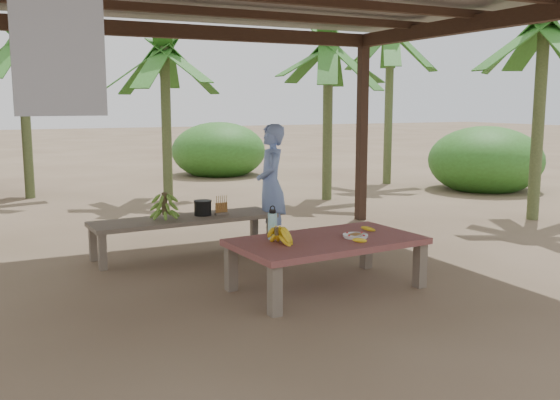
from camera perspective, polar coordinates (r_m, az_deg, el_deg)
name	(u,v)px	position (r m, az deg, el deg)	size (l,w,h in m)	color
ground	(256,279)	(6.46, -2.22, -7.22)	(80.00, 80.00, 0.00)	brown
work_table	(327,245)	(6.03, 4.28, -4.14)	(1.87, 1.13, 0.50)	brown
bench	(185,222)	(7.46, -8.67, -2.00)	(2.23, 0.71, 0.45)	brown
ripe_banana_bunch	(276,235)	(5.73, -0.32, -3.23)	(0.30, 0.25, 0.18)	yellow
plate	(355,236)	(6.08, 6.91, -3.27)	(0.24, 0.24, 0.04)	white
loose_banana_front	(360,240)	(5.87, 7.30, -3.68)	(0.04, 0.15, 0.04)	yellow
loose_banana_side	(368,229)	(6.41, 8.06, -2.62)	(0.04, 0.16, 0.04)	yellow
water_flask	(272,225)	(5.95, -0.69, -2.30)	(0.09, 0.09, 0.33)	#45C5D9
green_banana_stalk	(165,205)	(7.35, -10.51, -0.48)	(0.29, 0.29, 0.33)	#598C2D
cooking_pot	(203,208)	(7.55, -7.07, -0.75)	(0.20, 0.20, 0.17)	black
skewer_rack	(221,205)	(7.55, -5.38, -0.46)	(0.18, 0.08, 0.24)	#A57F47
woman	(271,185)	(7.85, -0.82, 1.37)	(0.56, 0.37, 1.53)	#708AD3
banana_plant_ne	(328,60)	(11.60, 4.44, 12.66)	(1.80, 1.80, 3.05)	#596638
banana_plant_n	(165,63)	(11.75, -10.50, 12.22)	(1.80, 1.80, 2.99)	#596638
banana_plant_nw	(21,52)	(12.67, -22.57, 12.35)	(1.80, 1.80, 3.19)	#596638
banana_plant_e	(544,40)	(10.34, 22.95, 13.30)	(1.80, 1.80, 3.20)	#596638
banana_plant_far	(390,45)	(14.11, 10.06, 13.78)	(1.80, 1.80, 3.53)	#596638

